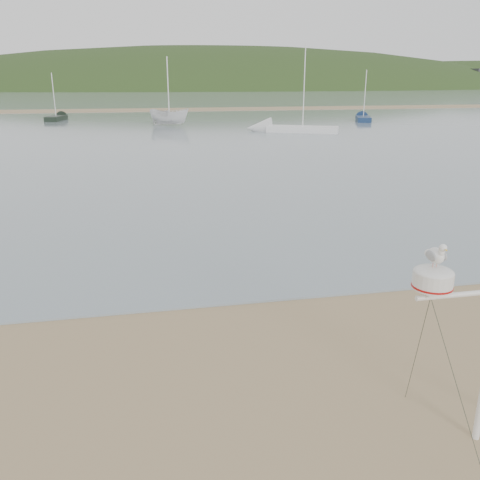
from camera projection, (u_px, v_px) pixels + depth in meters
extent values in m
plane|color=#8E7452|center=(89.00, 459.00, 6.25)|extent=(560.00, 560.00, 0.00)
cube|color=gray|center=(131.00, 96.00, 129.46)|extent=(560.00, 256.00, 0.04)
cube|color=#8E7452|center=(129.00, 110.00, 71.57)|extent=(560.00, 7.00, 0.07)
ellipsoid|color=#1F3315|center=(221.00, 136.00, 239.84)|extent=(400.00, 180.00, 80.00)
cube|color=silver|center=(28.00, 79.00, 181.25)|extent=(8.40, 6.30, 8.00)
cube|color=silver|center=(103.00, 79.00, 186.12)|extent=(8.40, 6.30, 8.00)
cube|color=silver|center=(174.00, 79.00, 190.99)|extent=(8.40, 6.30, 8.00)
cube|color=silver|center=(242.00, 79.00, 195.86)|extent=(8.40, 6.30, 8.00)
cube|color=silver|center=(306.00, 79.00, 200.73)|extent=(8.40, 6.30, 8.00)
cube|color=silver|center=(367.00, 79.00, 205.60)|extent=(8.40, 6.30, 8.00)
cube|color=silver|center=(426.00, 79.00, 210.47)|extent=(8.40, 6.30, 8.00)
cylinder|color=white|center=(463.00, 294.00, 5.89)|extent=(1.18, 0.06, 0.06)
cube|color=white|center=(431.00, 292.00, 5.79)|extent=(0.14, 0.14, 0.08)
cylinder|color=silver|center=(433.00, 280.00, 5.75)|extent=(0.45, 0.45, 0.20)
cylinder|color=#A90D0C|center=(432.00, 286.00, 5.77)|extent=(0.46, 0.46, 0.02)
ellipsoid|color=silver|center=(434.00, 272.00, 5.71)|extent=(0.45, 0.45, 0.13)
cylinder|color=tan|center=(433.00, 264.00, 5.68)|extent=(0.01, 0.01, 0.06)
cylinder|color=tan|center=(437.00, 264.00, 5.69)|extent=(0.01, 0.01, 0.06)
ellipsoid|color=white|center=(436.00, 256.00, 5.65)|extent=(0.15, 0.24, 0.18)
ellipsoid|color=#9DA1A5|center=(431.00, 256.00, 5.63)|extent=(0.05, 0.20, 0.12)
ellipsoid|color=#9DA1A5|center=(442.00, 255.00, 5.66)|extent=(0.05, 0.20, 0.12)
cone|color=white|center=(429.00, 253.00, 5.78)|extent=(0.08, 0.07, 0.08)
ellipsoid|color=white|center=(441.00, 252.00, 5.55)|extent=(0.07, 0.07, 0.11)
sphere|color=white|center=(443.00, 248.00, 5.51)|extent=(0.09, 0.09, 0.09)
cone|color=gold|center=(445.00, 250.00, 5.47)|extent=(0.02, 0.05, 0.02)
imported|color=silver|center=(169.00, 103.00, 48.43)|extent=(2.28, 2.27, 4.28)
cube|color=silver|center=(303.00, 129.00, 42.94)|extent=(6.18, 4.21, 0.50)
cone|color=silver|center=(259.00, 128.00, 43.78)|extent=(2.68, 2.59, 1.90)
cylinder|color=white|center=(304.00, 86.00, 41.86)|extent=(0.08, 0.08, 6.52)
cube|color=black|center=(56.00, 118.00, 54.56)|extent=(1.99, 4.16, 0.50)
cone|color=black|center=(64.00, 116.00, 57.00)|extent=(1.51, 1.61, 1.28)
cylinder|color=white|center=(54.00, 95.00, 53.81)|extent=(0.08, 0.08, 4.40)
cube|color=navy|center=(363.00, 119.00, 53.79)|extent=(2.74, 4.47, 0.50)
cone|color=navy|center=(361.00, 117.00, 56.35)|extent=(1.79, 1.87, 1.36)
cylinder|color=white|center=(365.00, 93.00, 53.00)|extent=(0.08, 0.08, 4.68)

